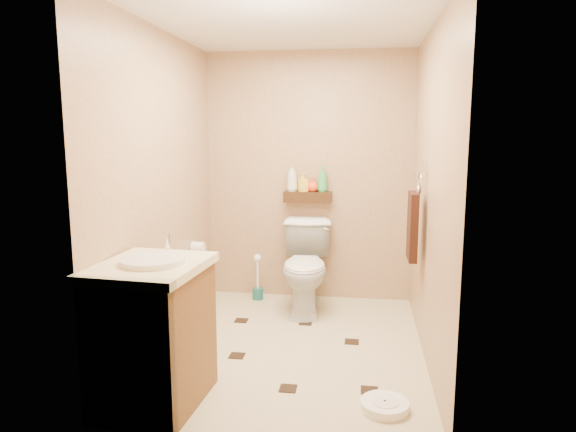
# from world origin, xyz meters

# --- Properties ---
(ground) EXTENTS (2.50, 2.50, 0.00)m
(ground) POSITION_xyz_m (0.00, 0.00, 0.00)
(ground) COLOR #BCAB89
(ground) RESTS_ON ground
(wall_back) EXTENTS (2.00, 0.04, 2.40)m
(wall_back) POSITION_xyz_m (0.00, 1.25, 1.20)
(wall_back) COLOR tan
(wall_back) RESTS_ON ground
(wall_front) EXTENTS (2.00, 0.04, 2.40)m
(wall_front) POSITION_xyz_m (0.00, -1.25, 1.20)
(wall_front) COLOR tan
(wall_front) RESTS_ON ground
(wall_left) EXTENTS (0.04, 2.50, 2.40)m
(wall_left) POSITION_xyz_m (-1.00, 0.00, 1.20)
(wall_left) COLOR tan
(wall_left) RESTS_ON ground
(wall_right) EXTENTS (0.04, 2.50, 2.40)m
(wall_right) POSITION_xyz_m (1.00, 0.00, 1.20)
(wall_right) COLOR tan
(wall_right) RESTS_ON ground
(ceiling) EXTENTS (2.00, 2.50, 0.02)m
(ceiling) POSITION_xyz_m (0.00, 0.00, 2.40)
(ceiling) COLOR silver
(ceiling) RESTS_ON wall_back
(wall_shelf) EXTENTS (0.46, 0.14, 0.10)m
(wall_shelf) POSITION_xyz_m (0.00, 1.17, 1.02)
(wall_shelf) COLOR #3B2510
(wall_shelf) RESTS_ON wall_back
(floor_accents) EXTENTS (1.21, 1.27, 0.01)m
(floor_accents) POSITION_xyz_m (0.06, -0.07, 0.00)
(floor_accents) COLOR black
(floor_accents) RESTS_ON ground
(toilet) EXTENTS (0.51, 0.83, 0.82)m
(toilet) POSITION_xyz_m (0.02, 0.83, 0.41)
(toilet) COLOR white
(toilet) RESTS_ON ground
(vanity) EXTENTS (0.64, 0.76, 1.01)m
(vanity) POSITION_xyz_m (-0.70, -0.95, 0.45)
(vanity) COLOR brown
(vanity) RESTS_ON ground
(bathroom_scale) EXTENTS (0.36, 0.36, 0.06)m
(bathroom_scale) POSITION_xyz_m (0.68, -0.84, 0.03)
(bathroom_scale) COLOR white
(bathroom_scale) RESTS_ON ground
(toilet_brush) EXTENTS (0.10, 0.10, 0.46)m
(toilet_brush) POSITION_xyz_m (-0.48, 1.07, 0.16)
(toilet_brush) COLOR #18605B
(toilet_brush) RESTS_ON ground
(towel_ring) EXTENTS (0.12, 0.30, 0.76)m
(towel_ring) POSITION_xyz_m (0.91, 0.25, 0.95)
(towel_ring) COLOR silver
(towel_ring) RESTS_ON wall_right
(toilet_paper) EXTENTS (0.12, 0.11, 0.12)m
(toilet_paper) POSITION_xyz_m (-0.94, 0.65, 0.60)
(toilet_paper) COLOR white
(toilet_paper) RESTS_ON wall_left
(bottle_a) EXTENTS (0.12, 0.12, 0.26)m
(bottle_a) POSITION_xyz_m (-0.15, 1.17, 1.20)
(bottle_a) COLOR silver
(bottle_a) RESTS_ON wall_shelf
(bottle_b) EXTENTS (0.11, 0.11, 0.18)m
(bottle_b) POSITION_xyz_m (-0.05, 1.17, 1.16)
(bottle_b) COLOR yellow
(bottle_b) RESTS_ON wall_shelf
(bottle_c) EXTENTS (0.14, 0.14, 0.14)m
(bottle_c) POSITION_xyz_m (0.05, 1.17, 1.14)
(bottle_c) COLOR #E9441B
(bottle_c) RESTS_ON wall_shelf
(bottle_d) EXTENTS (0.10, 0.10, 0.24)m
(bottle_d) POSITION_xyz_m (0.14, 1.17, 1.19)
(bottle_d) COLOR green
(bottle_d) RESTS_ON wall_shelf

